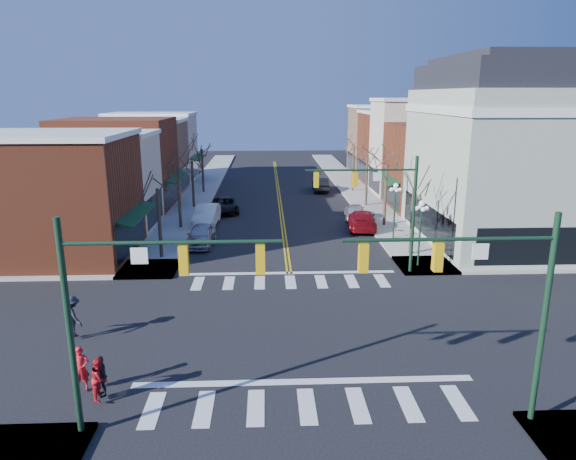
{
  "coord_description": "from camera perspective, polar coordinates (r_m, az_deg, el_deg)",
  "views": [
    {
      "loc": [
        -1.34,
        -22.02,
        10.59
      ],
      "look_at": [
        -0.09,
        7.57,
        2.8
      ],
      "focal_mm": 32.0,
      "sensor_mm": 36.0,
      "label": 1
    }
  ],
  "objects": [
    {
      "name": "car_right_far",
      "position": [
        58.71,
        3.62,
        5.08
      ],
      "size": [
        1.75,
        4.74,
        1.55
      ],
      "primitive_type": "imported",
      "rotation": [
        0.0,
        0.0,
        3.12
      ],
      "color": "black",
      "rests_on": "ground"
    },
    {
      "name": "pedestrian_dark_b",
      "position": [
        24.97,
        -22.79,
        -8.83
      ],
      "size": [
        1.38,
        1.34,
        1.9
      ],
      "primitive_type": "imported",
      "rotation": [
        0.0,
        0.0,
        2.4
      ],
      "color": "black",
      "rests_on": "sidewalk_left"
    },
    {
      "name": "car_left_far",
      "position": [
        48.23,
        -6.94,
        2.77
      ],
      "size": [
        2.87,
        5.13,
        1.35
      ],
      "primitive_type": "imported",
      "rotation": [
        0.0,
        0.0,
        0.13
      ],
      "color": "black",
      "rests_on": "ground"
    },
    {
      "name": "tree_left_a",
      "position": [
        34.75,
        -14.08,
        0.62
      ],
      "size": [
        0.24,
        0.24,
        4.76
      ],
      "primitive_type": "cylinder",
      "color": "#382B21",
      "rests_on": "ground"
    },
    {
      "name": "traffic_mast_near_left",
      "position": [
        16.31,
        -17.32,
        -7.11
      ],
      "size": [
        6.6,
        0.28,
        7.2
      ],
      "color": "#14331E",
      "rests_on": "ground"
    },
    {
      "name": "bldg_left_tan",
      "position": [
        59.85,
        -16.25,
        7.74
      ],
      "size": [
        10.0,
        7.5,
        7.8
      ],
      "primitive_type": "cube",
      "color": "#9A7455",
      "rests_on": "ground"
    },
    {
      "name": "bldg_left_stucco_a",
      "position": [
        44.4,
        -21.07,
        4.89
      ],
      "size": [
        10.0,
        7.0,
        7.5
      ],
      "primitive_type": "cube",
      "color": "beige",
      "rests_on": "ground"
    },
    {
      "name": "lamppost_midblock",
      "position": [
        38.98,
        11.81,
        3.14
      ],
      "size": [
        0.36,
        0.36,
        4.33
      ],
      "color": "#14331E",
      "rests_on": "ground"
    },
    {
      "name": "car_right_mid",
      "position": [
        45.46,
        7.44,
        2.08
      ],
      "size": [
        2.16,
        4.4,
        1.44
      ],
      "primitive_type": "imported",
      "rotation": [
        0.0,
        0.0,
        3.03
      ],
      "color": "silver",
      "rests_on": "ground"
    },
    {
      "name": "car_left_near",
      "position": [
        37.79,
        -9.64,
        -0.56
      ],
      "size": [
        1.96,
        4.52,
        1.52
      ],
      "primitive_type": "imported",
      "rotation": [
        0.0,
        0.0,
        -0.04
      ],
      "color": "#A5A5A9",
      "rests_on": "ground"
    },
    {
      "name": "car_right_near",
      "position": [
        42.23,
        8.2,
        1.14
      ],
      "size": [
        2.79,
        5.55,
        1.55
      ],
      "primitive_type": "imported",
      "rotation": [
        0.0,
        0.0,
        3.02
      ],
      "color": "maroon",
      "rests_on": "ground"
    },
    {
      "name": "bldg_right_stucco",
      "position": [
        58.29,
        14.55,
        8.77
      ],
      "size": [
        10.0,
        7.0,
        10.0
      ],
      "primitive_type": "cube",
      "color": "beige",
      "rests_on": "ground"
    },
    {
      "name": "tree_right_d",
      "position": [
        58.41,
        7.24,
        6.65
      ],
      "size": [
        0.24,
        0.24,
        4.97
      ],
      "primitive_type": "cylinder",
      "color": "#382B21",
      "rests_on": "ground"
    },
    {
      "name": "bldg_right_brick_b",
      "position": [
        65.54,
        12.63,
        8.84
      ],
      "size": [
        10.0,
        8.0,
        8.5
      ],
      "primitive_type": "cube",
      "color": "maroon",
      "rests_on": "ground"
    },
    {
      "name": "pedestrian_dark_a",
      "position": [
        20.12,
        -20.03,
        -14.96
      ],
      "size": [
        0.77,
        0.97,
        1.54
      ],
      "primitive_type": "imported",
      "rotation": [
        0.0,
        0.0,
        -1.07
      ],
      "color": "black",
      "rests_on": "sidewalk_left"
    },
    {
      "name": "bldg_left_stucco_b",
      "position": [
        67.34,
        -14.73,
        8.73
      ],
      "size": [
        10.0,
        8.0,
        8.2
      ],
      "primitive_type": "cube",
      "color": "beige",
      "rests_on": "ground"
    },
    {
      "name": "tree_left_c",
      "position": [
        50.22,
        -10.51,
        4.96
      ],
      "size": [
        0.24,
        0.24,
        4.55
      ],
      "primitive_type": "cylinder",
      "color": "#382B21",
      "rests_on": "ground"
    },
    {
      "name": "tree_right_c",
      "position": [
        50.64,
        8.73,
        5.28
      ],
      "size": [
        0.24,
        0.24,
        4.83
      ],
      "primitive_type": "cylinder",
      "color": "#382B21",
      "rests_on": "ground"
    },
    {
      "name": "traffic_mast_near_right",
      "position": [
        17.2,
        21.5,
        -6.34
      ],
      "size": [
        6.6,
        0.28,
        7.2
      ],
      "color": "#14331E",
      "rests_on": "ground"
    },
    {
      "name": "lamppost_corner",
      "position": [
        32.87,
        14.52,
        0.84
      ],
      "size": [
        0.36,
        0.36,
        4.33
      ],
      "color": "#14331E",
      "rests_on": "ground"
    },
    {
      "name": "tree_left_b",
      "position": [
        42.4,
        -11.99,
        3.44
      ],
      "size": [
        0.24,
        0.24,
        5.04
      ],
      "primitive_type": "cylinder",
      "color": "#382B21",
      "rests_on": "ground"
    },
    {
      "name": "bldg_left_brick_b",
      "position": [
        51.89,
        -18.38,
        6.98
      ],
      "size": [
        10.0,
        9.0,
        8.5
      ],
      "primitive_type": "cube",
      "color": "maroon",
      "rests_on": "ground"
    },
    {
      "name": "car_left_mid",
      "position": [
        43.7,
        -9.02,
        1.66
      ],
      "size": [
        1.98,
        5.14,
        1.67
      ],
      "primitive_type": "imported",
      "rotation": [
        0.0,
        0.0,
        -0.04
      ],
      "color": "white",
      "rests_on": "ground"
    },
    {
      "name": "sidewalk_left",
      "position": [
        43.94,
        -12.06,
        0.56
      ],
      "size": [
        3.5,
        70.0,
        0.15
      ],
      "primitive_type": "cube",
      "color": "#9E9B93",
      "rests_on": "ground"
    },
    {
      "name": "pedestrian_red_a",
      "position": [
        20.71,
        -22.02,
        -14.08
      ],
      "size": [
        0.66,
        0.49,
        1.66
      ],
      "primitive_type": "imported",
      "rotation": [
        0.0,
        0.0,
        0.16
      ],
      "color": "red",
      "rests_on": "sidewalk_left"
    },
    {
      "name": "victorian_corner",
      "position": [
        40.83,
        23.74,
        7.98
      ],
      "size": [
        12.25,
        14.25,
        13.3
      ],
      "color": "#A0AF98",
      "rests_on": "ground"
    },
    {
      "name": "bldg_left_brick_a",
      "position": [
        37.2,
        -24.79,
        3.17
      ],
      "size": [
        10.0,
        8.5,
        8.0
      ],
      "primitive_type": "cube",
      "color": "maroon",
      "rests_on": "ground"
    },
    {
      "name": "tree_left_d",
      "position": [
        58.03,
        -9.45,
        6.48
      ],
      "size": [
        0.24,
        0.24,
        4.9
      ],
      "primitive_type": "cylinder",
      "color": "#382B21",
      "rests_on": "ground"
    },
    {
      "name": "tree_right_a",
      "position": [
        35.41,
        13.62,
        0.79
      ],
      "size": [
        0.24,
        0.24,
        4.62
      ],
      "primitive_type": "cylinder",
      "color": "#382B21",
      "rests_on": "ground"
    },
    {
      "name": "tree_right_b",
      "position": [
        42.91,
        10.76,
        3.73
      ],
      "size": [
        0.24,
        0.24,
        5.18
      ],
      "primitive_type": "cylinder",
      "color": "#382B21",
      "rests_on": "ground"
    },
    {
      "name": "pedestrian_red_b",
      "position": [
        19.98,
        -20.17,
        -15.19
      ],
      "size": [
        0.6,
        0.76,
        1.55
      ],
      "primitive_type": "imported",
      "rotation": [
        0.0,
        0.0,
        1.55
      ],
      "color": "red",
      "rests_on": "sidewalk_left"
    },
    {
      "name": "ground",
      "position": [
        24.47,
        0.97,
        -10.91
      ],
      "size": [
        160.0,
        160.0,
        0.0
      ],
      "primitive_type": "plane",
      "color": "black",
      "rests_on": "ground"
    },
    {
      "name": "bldg_right_brick_a",
      "position": [
        51.08,
        16.96,
        6.69
      ],
      "size": [
        10.0,
        8.5,
        8.0
      ],
      "primitive_type": "cube",
      "color": "maroon",
      "rests_on": "ground"
    },
    {
      "name": "traffic_mast_far_right",
      "position": [
        30.78,
        10.57,
        3.47
      ],
      "size": [
        6.6,
        0.28,
        7.2
      ],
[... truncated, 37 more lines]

